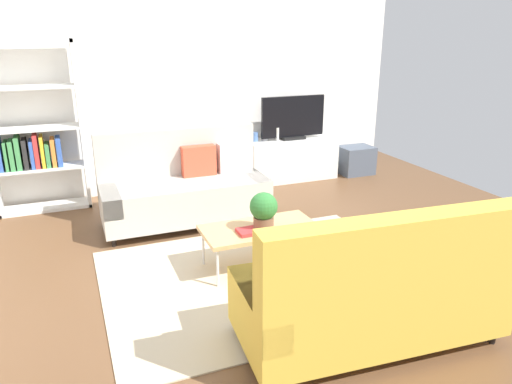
{
  "coord_description": "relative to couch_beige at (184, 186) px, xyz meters",
  "views": [
    {
      "loc": [
        -1.65,
        -3.95,
        2.21
      ],
      "look_at": [
        0.06,
        0.31,
        0.65
      ],
      "focal_mm": 33.75,
      "sensor_mm": 36.0,
      "label": 1
    }
  ],
  "objects": [
    {
      "name": "ground_plane",
      "position": [
        0.42,
        -1.38,
        -0.45
      ],
      "size": [
        7.68,
        7.68,
        0.0
      ],
      "primitive_type": "plane",
      "color": "brown"
    },
    {
      "name": "wall_far",
      "position": [
        0.42,
        1.42,
        1.0
      ],
      "size": [
        6.4,
        0.12,
        2.9
      ],
      "primitive_type": "cube",
      "color": "white",
      "rests_on": "ground_plane"
    },
    {
      "name": "area_rug",
      "position": [
        0.33,
        -1.62,
        -0.44
      ],
      "size": [
        2.9,
        2.2,
        0.01
      ],
      "primitive_type": "cube",
      "color": "beige",
      "rests_on": "ground_plane"
    },
    {
      "name": "couch_beige",
      "position": [
        0.0,
        0.0,
        0.0
      ],
      "size": [
        1.9,
        0.85,
        1.1
      ],
      "rotation": [
        0.0,
        0.0,
        3.14
      ],
      "color": "#B2ADA3",
      "rests_on": "ground_plane"
    },
    {
      "name": "couch_green",
      "position": [
        0.66,
        -2.84,
        -0.01
      ],
      "size": [
        1.96,
        0.98,
        1.1
      ],
      "rotation": [
        0.0,
        0.0,
        -0.08
      ],
      "color": "gold",
      "rests_on": "ground_plane"
    },
    {
      "name": "coffee_table",
      "position": [
        0.38,
        -1.42,
        -0.05
      ],
      "size": [
        1.1,
        0.56,
        0.42
      ],
      "color": "tan",
      "rests_on": "ground_plane"
    },
    {
      "name": "tv_console",
      "position": [
        1.93,
        1.08,
        -0.13
      ],
      "size": [
        1.4,
        0.44,
        0.64
      ],
      "primitive_type": "cube",
      "color": "silver",
      "rests_on": "ground_plane"
    },
    {
      "name": "tv",
      "position": [
        1.93,
        1.06,
        0.51
      ],
      "size": [
        1.0,
        0.2,
        0.64
      ],
      "color": "black",
      "rests_on": "tv_console"
    },
    {
      "name": "bookshelf",
      "position": [
        -1.6,
        1.1,
        0.51
      ],
      "size": [
        1.1,
        0.36,
        2.1
      ],
      "color": "white",
      "rests_on": "ground_plane"
    },
    {
      "name": "storage_trunk",
      "position": [
        3.03,
        0.98,
        -0.23
      ],
      "size": [
        0.52,
        0.4,
        0.44
      ],
      "primitive_type": "cube",
      "color": "#4C5666",
      "rests_on": "ground_plane"
    },
    {
      "name": "potted_plant",
      "position": [
        0.39,
        -1.5,
        0.17
      ],
      "size": [
        0.26,
        0.26,
        0.37
      ],
      "color": "brown",
      "rests_on": "coffee_table"
    },
    {
      "name": "table_book_0",
      "position": [
        0.25,
        -1.52,
        -0.01
      ],
      "size": [
        0.24,
        0.18,
        0.03
      ],
      "primitive_type": "cube",
      "rotation": [
        0.0,
        0.0,
        0.02
      ],
      "color": "red",
      "rests_on": "coffee_table"
    },
    {
      "name": "vase_0",
      "position": [
        1.35,
        1.13,
        0.26
      ],
      "size": [
        0.1,
        0.1,
        0.13
      ],
      "primitive_type": "cylinder",
      "color": "#4C72B2",
      "rests_on": "tv_console"
    },
    {
      "name": "vase_1",
      "position": [
        1.51,
        1.13,
        0.28
      ],
      "size": [
        0.11,
        0.11,
        0.17
      ],
      "primitive_type": "cylinder",
      "color": "silver",
      "rests_on": "tv_console"
    },
    {
      "name": "bottle_0",
      "position": [
        1.67,
        1.04,
        0.29
      ],
      "size": [
        0.04,
        0.04,
        0.19
      ],
      "primitive_type": "cylinder",
      "color": "silver",
      "rests_on": "tv_console"
    }
  ]
}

